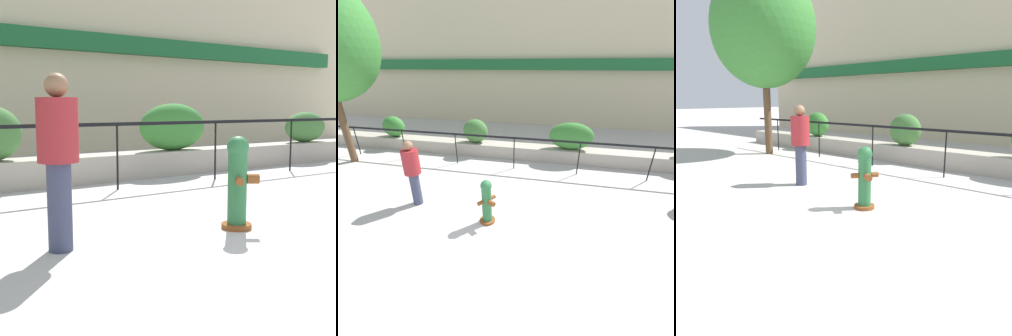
{
  "view_description": "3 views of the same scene",
  "coord_description": "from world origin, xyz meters",
  "views": [
    {
      "loc": [
        -3.66,
        -2.13,
        1.41
      ],
      "look_at": [
        -0.38,
        2.79,
        0.63
      ],
      "focal_mm": 50.0,
      "sensor_mm": 36.0,
      "label": 1
    },
    {
      "loc": [
        1.32,
        -2.22,
        3.35
      ],
      "look_at": [
        0.12,
        3.11,
        0.83
      ],
      "focal_mm": 24.0,
      "sensor_mm": 36.0,
      "label": 2
    },
    {
      "loc": [
        3.28,
        -2.43,
        1.85
      ],
      "look_at": [
        -0.6,
        1.95,
        0.62
      ],
      "focal_mm": 35.0,
      "sensor_mm": 36.0,
      "label": 3
    }
  ],
  "objects": [
    {
      "name": "ground_plane",
      "position": [
        0.0,
        0.0,
        0.0
      ],
      "size": [
        120.0,
        120.0,
        0.0
      ],
      "primitive_type": "plane",
      "color": "#BCB7B2"
    },
    {
      "name": "planter_wall_low",
      "position": [
        0.0,
        6.0,
        0.25
      ],
      "size": [
        18.0,
        0.7,
        0.5
      ],
      "primitive_type": "cube",
      "color": "#ADA393",
      "rests_on": "ground"
    },
    {
      "name": "fence_railing_segment",
      "position": [
        -0.0,
        4.9,
        1.02
      ],
      "size": [
        15.0,
        0.05,
        1.15
      ],
      "color": "black",
      "rests_on": "ground"
    },
    {
      "name": "hedge_bush_0",
      "position": [
        -5.49,
        6.0,
        0.93
      ],
      "size": [
        0.99,
        0.65,
        0.87
      ],
      "primitive_type": "ellipsoid",
      "color": "#387F33",
      "rests_on": "planter_wall_low"
    },
    {
      "name": "hedge_bush_1",
      "position": [
        -1.77,
        6.0,
        0.96
      ],
      "size": [
        0.99,
        0.7,
        0.92
      ],
      "primitive_type": "ellipsoid",
      "color": "#427538",
      "rests_on": "planter_wall_low"
    },
    {
      "name": "fire_hydrant",
      "position": [
        -0.04,
        1.85,
        0.55
      ],
      "size": [
        0.49,
        0.49,
        1.08
      ],
      "color": "brown",
      "rests_on": "ground"
    },
    {
      "name": "street_tree",
      "position": [
        -6.05,
        4.22,
        4.05
      ],
      "size": [
        3.55,
        3.2,
        5.92
      ],
      "color": "brown",
      "rests_on": "ground"
    },
    {
      "name": "pedestrian",
      "position": [
        -2.06,
        2.18,
        0.99
      ],
      "size": [
        0.55,
        0.55,
        1.73
      ],
      "color": "#383D56",
      "rests_on": "ground"
    }
  ]
}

